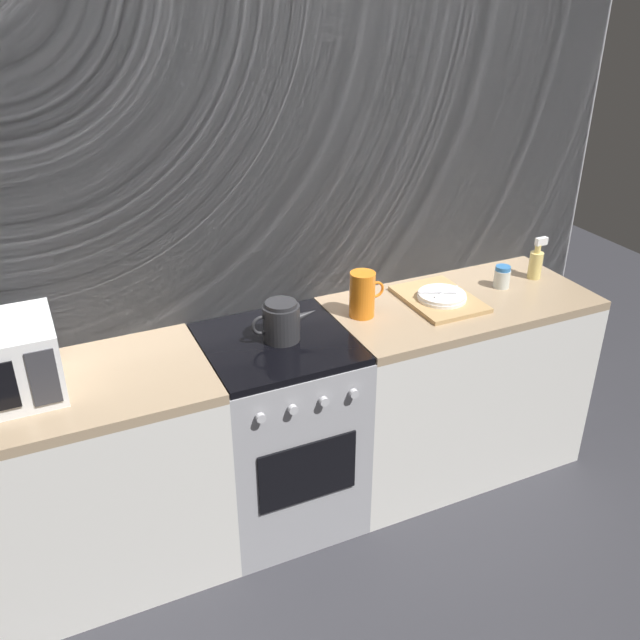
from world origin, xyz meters
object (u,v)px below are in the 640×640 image
Objects in this scene: stove_unit at (280,431)px; dish_pile at (440,298)px; kettle at (281,321)px; pitcher at (363,294)px; spray_bottle at (536,262)px; spice_jar at (502,277)px.

dish_pile reaches higher than stove_unit.
stove_unit is at bearing -173.77° from kettle.
pitcher is 0.99× the size of spray_bottle.
stove_unit is 4.50× the size of pitcher.
spice_jar is at bearing 2.00° from stove_unit.
spice_jar is 0.52× the size of spray_bottle.
dish_pile is (0.77, 0.02, -0.06)m from kettle.
spray_bottle is (0.21, 0.02, 0.03)m from spice_jar.
kettle is at bearing 6.23° from stove_unit.
dish_pile is at bearing -176.51° from spray_bottle.
spray_bottle reaches higher than spice_jar.
stove_unit is 0.69m from pitcher.
stove_unit is 8.57× the size of spice_jar.
spray_bottle reaches higher than pitcher.
spice_jar is at bearing -174.60° from spray_bottle.
kettle reaches higher than stove_unit.
pitcher is at bearing 175.84° from dish_pile.
stove_unit is at bearing -178.00° from spice_jar.
spice_jar is (0.35, 0.01, 0.03)m from dish_pile.
stove_unit is 1.25m from spice_jar.
pitcher is at bearing 7.38° from kettle.
stove_unit is 1.46m from spray_bottle.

